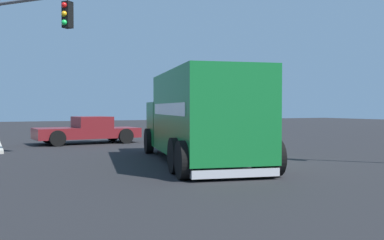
% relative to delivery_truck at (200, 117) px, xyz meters
% --- Properties ---
extents(ground_plane, '(100.00, 100.00, 0.00)m').
position_rel_delivery_truck_xyz_m(ground_plane, '(0.81, 0.90, -1.54)').
color(ground_plane, black).
extents(delivery_truck, '(8.37, 4.28, 2.96)m').
position_rel_delivery_truck_xyz_m(delivery_truck, '(0.00, 0.00, 0.00)').
color(delivery_truck, '#146B2D').
rests_on(delivery_truck, ground).
extents(traffic_light_secondary, '(3.60, 3.02, 6.03)m').
position_rel_delivery_truck_xyz_m(traffic_light_secondary, '(-5.47, -5.40, 2.59)').
color(traffic_light_secondary, '#38383D').
rests_on(traffic_light_secondary, sidewalk_corner_near).
extents(pickup_maroon, '(2.57, 5.34, 1.38)m').
position_rel_delivery_truck_xyz_m(pickup_maroon, '(-9.50, -1.64, -0.81)').
color(pickup_maroon, maroon).
rests_on(pickup_maroon, ground).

